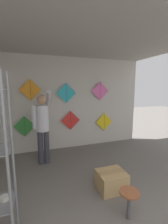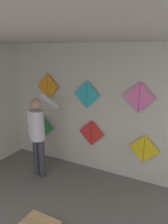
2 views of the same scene
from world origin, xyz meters
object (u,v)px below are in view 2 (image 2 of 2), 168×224
object	(u,v)px
kite_3	(48,87)
kite_1	(91,133)
kite_5	(139,98)
shopkeeper	(38,131)
kite_0	(43,128)
kite_2	(144,149)
kite_4	(87,95)

from	to	relation	value
kite_3	kite_1	bearing A→B (deg)	0.00
kite_1	kite_5	xyz separation A→B (m)	(0.99, 0.00, 0.90)
shopkeeper	kite_3	size ratio (longest dim) A/B	3.08
kite_0	kite_1	world-z (taller)	kite_1
kite_2	kite_4	distance (m)	1.61
kite_3	kite_4	distance (m)	1.02
kite_2	kite_5	size ratio (longest dim) A/B	1.00
kite_1	kite_2	distance (m)	1.17
kite_2	kite_3	distance (m)	2.53
kite_0	kite_2	xyz separation A→B (m)	(2.50, 0.00, -0.02)
shopkeeper	kite_1	distance (m)	1.16
shopkeeper	kite_5	distance (m)	2.15
kite_1	kite_0	bearing A→B (deg)	-179.96
kite_0	kite_5	world-z (taller)	kite_5
kite_5	kite_4	bearing A→B (deg)	180.00
kite_2	kite_4	xyz separation A→B (m)	(-1.28, 0.00, 0.98)
kite_1	kite_4	size ratio (longest dim) A/B	1.00
shopkeeper	kite_5	bearing A→B (deg)	22.14
kite_4	kite_5	distance (m)	1.12
kite_3	kite_5	size ratio (longest dim) A/B	1.00
kite_2	kite_4	size ratio (longest dim) A/B	1.00
shopkeeper	kite_5	xyz separation A→B (m)	(1.88, 0.73, 0.76)
kite_3	kite_5	world-z (taller)	kite_3
kite_0	kite_3	xyz separation A→B (m)	(0.21, 0.00, 1.06)
kite_0	kite_4	xyz separation A→B (m)	(1.22, 0.00, 0.96)
kite_1	kite_4	xyz separation A→B (m)	(-0.12, 0.00, 0.85)
kite_3	kite_5	bearing A→B (deg)	0.00
kite_2	kite_5	xyz separation A→B (m)	(-0.17, 0.00, 1.03)
kite_1	kite_3	size ratio (longest dim) A/B	1.00
shopkeeper	kite_1	size ratio (longest dim) A/B	3.08
kite_1	kite_2	xyz separation A→B (m)	(1.16, 0.00, -0.13)
kite_1	kite_2	size ratio (longest dim) A/B	1.00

